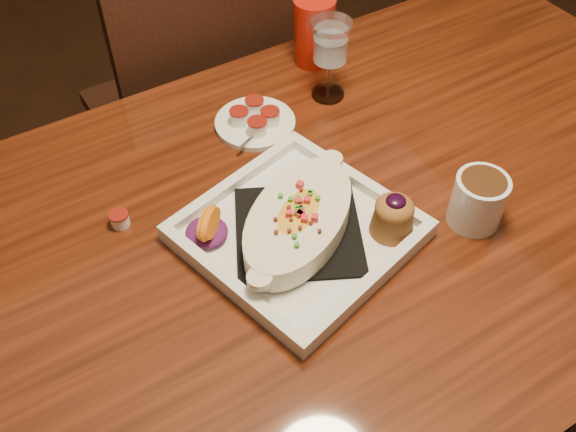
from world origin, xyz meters
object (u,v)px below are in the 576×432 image
table (346,241)px  coffee_mug (479,198)px  goblet (331,46)px  chair_far (195,111)px  red_tumbler (314,32)px  saucer (255,121)px  plate (304,224)px

table → coffee_mug: coffee_mug is taller
goblet → chair_far: bearing=108.9°
table → red_tumbler: bearing=65.7°
chair_far → saucer: bearing=84.6°
coffee_mug → goblet: size_ratio=0.73×
goblet → red_tumbler: (0.04, 0.11, -0.04)m
plate → coffee_mug: bearing=-38.1°
chair_far → red_tumbler: 0.44m
chair_far → coffee_mug: 0.83m
plate → coffee_mug: coffee_mug is taller
goblet → red_tumbler: goblet is taller
chair_far → goblet: (0.13, -0.37, 0.35)m
table → saucer: 0.27m
table → chair_far: 0.65m
plate → red_tumbler: (0.26, 0.38, 0.04)m
plate → coffee_mug: 0.27m
plate → goblet: goblet is taller
plate → chair_far: bearing=66.3°
plate → goblet: (0.23, 0.28, 0.08)m
table → coffee_mug: bearing=-40.9°
table → coffee_mug: 0.24m
chair_far → coffee_mug: bearing=101.1°
plate → goblet: bearing=35.4°
table → chair_far: bearing=90.0°
saucer → chair_far: bearing=84.6°
coffee_mug → saucer: (-0.18, 0.38, -0.03)m
goblet → saucer: (-0.16, -0.01, -0.10)m
chair_far → plate: (-0.10, -0.65, 0.27)m
coffee_mug → saucer: 0.42m
red_tumbler → table: bearing=-114.3°
table → saucer: bearing=98.3°
plate → saucer: (0.07, 0.27, -0.02)m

